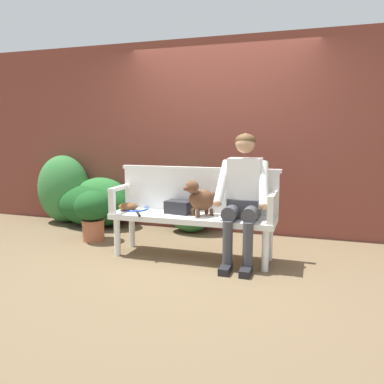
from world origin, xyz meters
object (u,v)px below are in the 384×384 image
Objects in this scene: tennis_racket at (136,209)px; baseball_glove at (128,207)px; garden_bench at (192,221)px; person_seated at (243,193)px; dog_on_bench at (200,198)px; potted_plant at (93,211)px; sports_bag at (179,207)px.

tennis_racket is 2.55× the size of baseball_glove.
tennis_racket is (-0.69, 0.05, 0.07)m from garden_bench.
person_seated is at bearing -2.92° from tennis_racket.
dog_on_bench is (-0.46, -0.01, -0.07)m from person_seated.
dog_on_bench reaches higher than baseball_glove.
dog_on_bench is at bearing -11.10° from potted_plant.
sports_bag is at bearing 175.87° from person_seated.
baseball_glove is (-0.86, 0.03, -0.15)m from dog_on_bench.
dog_on_bench is at bearing -29.49° from baseball_glove.
potted_plant is (-1.40, 0.27, -0.03)m from garden_bench.
dog_on_bench is 0.61× the size of potted_plant.
person_seated is at bearing -8.11° from potted_plant.
sports_bag is at bearing -1.28° from tennis_racket.
person_seated is 4.81× the size of sports_bag.
tennis_racket is 2.00× the size of sports_bag.
garden_bench is at bearing -4.31° from tennis_racket.
garden_bench is 8.13× the size of baseball_glove.
potted_plant is at bearing 168.90° from dog_on_bench.
person_seated is at bearing -28.11° from baseball_glove.
person_seated reaches higher than dog_on_bench.
person_seated reaches higher than garden_bench.
tennis_racket is 0.53m from sports_bag.
baseball_glove is 0.79× the size of sports_bag.
dog_on_bench is at bearing -5.69° from tennis_racket.
garden_bench is 6.39× the size of sports_bag.
person_seated is 2.01m from potted_plant.
potted_plant is (-1.24, 0.23, -0.17)m from sports_bag.
tennis_racket is 0.10m from baseball_glove.
sports_bag reaches higher than tennis_racket.
potted_plant is (-0.71, 0.21, -0.10)m from tennis_racket.
dog_on_bench reaches higher than potted_plant.
sports_bag is at bearing -24.11° from baseball_glove.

